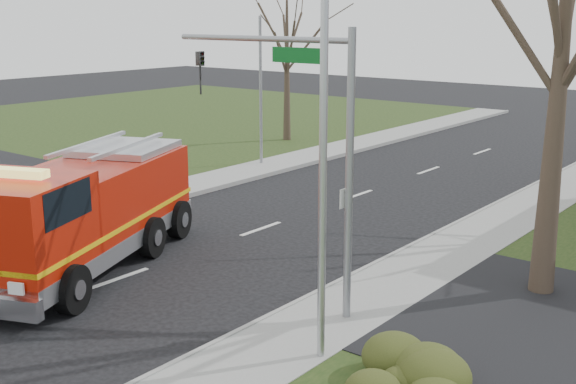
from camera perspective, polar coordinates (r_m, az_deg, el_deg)
The scene contains 8 objects.
ground at distance 20.48m, azimuth -13.22°, elevation -6.68°, with size 120.00×120.00×0.00m, color black.
sidewalk_right at distance 16.37m, azimuth 0.75°, elevation -11.40°, with size 2.40×80.00×0.15m, color gray.
hedge_corner at distance 14.00m, azimuth 7.53°, elevation -13.84°, with size 2.80×2.00×0.90m, color #2F3513.
bare_tree_left at distance 40.56m, azimuth -0.09°, elevation 11.75°, with size 4.50×4.50×9.00m.
traffic_signal_mast at distance 16.76m, azimuth 1.25°, elevation 5.80°, with size 5.29×0.18×6.80m.
streetlight_pole at distance 14.06m, azimuth 2.59°, elevation 3.58°, with size 1.48×0.16×8.40m.
utility_pole_far at distance 34.06m, azimuth -2.17°, elevation 7.86°, with size 0.14×0.14×7.00m, color gray.
fire_engine at distance 21.03m, azimuth -16.17°, elevation -1.80°, with size 6.08×9.11×3.48m.
Camera 1 is at (15.23, -11.73, 7.06)m, focal length 45.00 mm.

